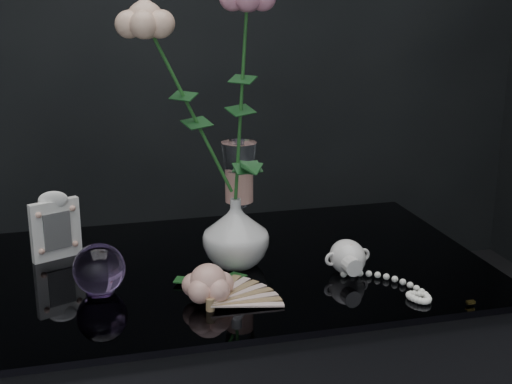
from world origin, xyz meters
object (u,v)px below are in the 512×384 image
object	(u,v)px
vase	(236,233)
wine_glass	(239,198)
pearl_jar	(348,255)
loose_rose	(208,283)
picture_frame	(55,225)
paperweight	(99,269)

from	to	relation	value
vase	wine_glass	xyz separation A→B (m)	(0.02, 0.06, 0.05)
vase	wine_glass	size ratio (longest dim) A/B	0.59
vase	pearl_jar	bearing A→B (deg)	-24.28
vase	loose_rose	bearing A→B (deg)	-119.49
wine_glass	vase	bearing A→B (deg)	-108.90
vase	pearl_jar	size ratio (longest dim) A/B	0.57
picture_frame	loose_rose	bearing A→B (deg)	-70.41
picture_frame	paperweight	size ratio (longest dim) A/B	1.52
wine_glass	pearl_jar	size ratio (longest dim) A/B	0.97
vase	paperweight	size ratio (longest dim) A/B	1.46
wine_glass	paperweight	world-z (taller)	wine_glass
paperweight	vase	bearing A→B (deg)	14.43
vase	loose_rose	size ratio (longest dim) A/B	0.68
wine_glass	loose_rose	bearing A→B (deg)	-116.40
pearl_jar	paperweight	bearing A→B (deg)	173.36
loose_rose	pearl_jar	size ratio (longest dim) A/B	0.84
picture_frame	pearl_jar	size ratio (longest dim) A/B	0.59
picture_frame	loose_rose	size ratio (longest dim) A/B	0.71
vase	loose_rose	world-z (taller)	vase
loose_rose	picture_frame	bearing A→B (deg)	121.80
picture_frame	loose_rose	distance (m)	0.36
wine_glass	loose_rose	size ratio (longest dim) A/B	1.16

